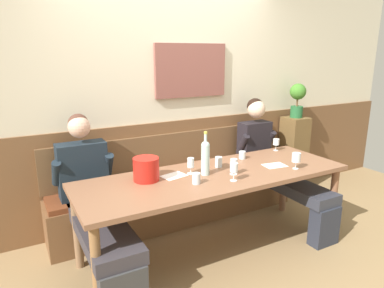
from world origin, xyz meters
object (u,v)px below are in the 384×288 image
at_px(wine_glass_by_bottle, 296,158).
at_px(potted_plant, 298,98).
at_px(wine_bottle_green_tall, 205,157).
at_px(ice_bucket, 146,169).
at_px(wine_glass_right_end, 234,164).
at_px(wine_glass_mid_left, 234,168).
at_px(wall_bench, 180,196).
at_px(wine_glass_mid_right, 276,143).
at_px(water_tumbler_center, 219,162).
at_px(water_tumbler_right, 196,178).
at_px(water_tumbler_left, 242,155).
at_px(person_center_left_seat, 274,161).
at_px(dining_table, 215,182).
at_px(wine_glass_center_rear, 191,164).
at_px(person_right_seat, 94,200).

relative_size(wine_glass_by_bottle, potted_plant, 0.36).
bearing_deg(wine_bottle_green_tall, ice_bucket, 166.54).
relative_size(wine_glass_right_end, wine_glass_mid_left, 0.91).
xyz_separation_m(wall_bench, wine_glass_by_bottle, (0.72, -0.94, 0.58)).
bearing_deg(ice_bucket, wine_glass_mid_right, 6.29).
distance_m(water_tumbler_center, potted_plant, 1.71).
bearing_deg(wine_glass_by_bottle, ice_bucket, 163.73).
bearing_deg(water_tumbler_right, water_tumbler_left, 26.65).
height_order(wine_glass_mid_right, potted_plant, potted_plant).
xyz_separation_m(wall_bench, ice_bucket, (-0.59, -0.55, 0.57)).
bearing_deg(person_center_left_seat, dining_table, -161.46).
relative_size(wall_bench, water_tumbler_center, 28.27).
height_order(water_tumbler_left, potted_plant, potted_plant).
relative_size(water_tumbler_right, potted_plant, 0.21).
bearing_deg(ice_bucket, wine_glass_center_rear, -5.02).
distance_m(wall_bench, water_tumbler_center, 0.77).
bearing_deg(ice_bucket, wine_glass_right_end, -17.78).
xyz_separation_m(ice_bucket, wine_glass_mid_left, (0.63, -0.36, 0.01)).
bearing_deg(water_tumbler_center, wine_glass_right_end, -89.05).
bearing_deg(water_tumbler_right, water_tumbler_center, 34.40).
relative_size(wine_glass_by_bottle, water_tumbler_left, 1.96).
relative_size(wine_glass_right_end, water_tumbler_right, 1.54).
bearing_deg(wine_glass_by_bottle, water_tumbler_left, 116.34).
height_order(person_right_seat, water_tumbler_right, person_right_seat).
distance_m(wine_bottle_green_tall, potted_plant, 1.93).
distance_m(wine_glass_center_rear, potted_plant, 2.00).
height_order(water_tumbler_center, potted_plant, potted_plant).
relative_size(dining_table, wine_glass_mid_right, 18.78).
bearing_deg(wine_glass_right_end, dining_table, 146.61).
bearing_deg(wine_glass_center_rear, water_tumbler_left, 11.93).
bearing_deg(wine_glass_right_end, water_tumbler_left, 44.25).
bearing_deg(potted_plant, wine_bottle_green_tall, -158.09).
height_order(dining_table, ice_bucket, ice_bucket).
height_order(wine_glass_mid_right, water_tumbler_right, wine_glass_mid_right).
distance_m(ice_bucket, wine_glass_mid_right, 1.58).
relative_size(wine_glass_mid_left, water_tumbler_left, 2.00).
relative_size(dining_table, wine_glass_right_end, 17.39).
bearing_deg(wall_bench, person_center_left_seat, -20.93).
xyz_separation_m(wine_glass_mid_right, potted_plant, (0.69, 0.42, 0.40)).
distance_m(wine_glass_mid_right, potted_plant, 0.90).
height_order(wine_glass_mid_left, water_tumbler_left, wine_glass_mid_left).
distance_m(dining_table, ice_bucket, 0.63).
height_order(person_center_left_seat, wine_glass_center_rear, person_center_left_seat).
bearing_deg(wine_glass_right_end, person_right_seat, 160.77).
bearing_deg(wine_glass_right_end, wine_glass_mid_right, 25.47).
bearing_deg(wine_glass_mid_left, wall_bench, 92.40).
distance_m(person_center_left_seat, water_tumbler_left, 0.53).
xyz_separation_m(wine_glass_right_end, wine_glass_mid_right, (0.85, 0.40, -0.01)).
xyz_separation_m(wall_bench, dining_table, (0.00, -0.70, 0.40)).
height_order(wine_glass_mid_left, water_tumbler_center, wine_glass_mid_left).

